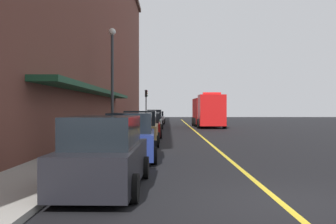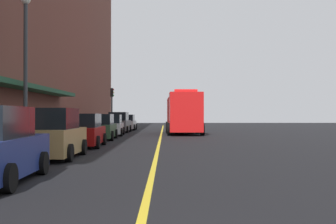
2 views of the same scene
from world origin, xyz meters
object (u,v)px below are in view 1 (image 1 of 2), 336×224
(parked_car_5, at_px, (151,121))
(fire_truck, at_px, (207,111))
(parked_car_4, at_px, (150,123))
(parking_meter_0, at_px, (128,121))
(parked_car_7, at_px, (156,118))
(parking_meter_1, at_px, (130,121))
(parked_car_1, at_px, (130,138))
(street_lamp_left, at_px, (111,71))
(parked_car_3, at_px, (147,126))
(traffic_light_near, at_px, (145,100))
(parked_car_2, at_px, (140,129))
(parked_car_6, at_px, (154,118))
(parked_car_0, at_px, (104,155))

(parked_car_5, xyz_separation_m, fire_truck, (5.94, 3.07, 0.96))
(parked_car_4, bearing_deg, parking_meter_0, 160.72)
(parked_car_7, xyz_separation_m, parking_meter_1, (-1.47, -20.34, 0.28))
(parked_car_5, bearing_deg, parked_car_7, -2.71)
(parked_car_1, relative_size, fire_truck, 0.50)
(parked_car_4, bearing_deg, fire_truck, -36.41)
(parking_meter_1, height_order, street_lamp_left, street_lamp_left)
(parked_car_1, xyz_separation_m, fire_truck, (5.82, 26.05, 0.88))
(parked_car_3, height_order, parking_meter_1, parked_car_3)
(parking_meter_0, relative_size, traffic_light_near, 0.31)
(parked_car_7, height_order, street_lamp_left, street_lamp_left)
(street_lamp_left, distance_m, traffic_light_near, 25.24)
(parked_car_2, height_order, parking_meter_1, parked_car_2)
(parked_car_1, xyz_separation_m, parking_meter_1, (-1.43, 14.46, 0.20))
(parked_car_6, height_order, fire_truck, fire_truck)
(parked_car_4, relative_size, traffic_light_near, 1.06)
(parked_car_3, distance_m, parked_car_5, 11.55)
(parked_car_3, height_order, traffic_light_near, traffic_light_near)
(parked_car_5, relative_size, traffic_light_near, 0.98)
(parked_car_2, relative_size, traffic_light_near, 0.99)
(parked_car_5, distance_m, parking_meter_1, 8.63)
(parked_car_2, height_order, street_lamp_left, street_lamp_left)
(parked_car_7, bearing_deg, parking_meter_1, 176.22)
(fire_truck, height_order, parking_meter_1, fire_truck)
(parked_car_2, distance_m, parking_meter_0, 7.60)
(traffic_light_near, bearing_deg, parked_car_7, 31.26)
(parked_car_1, height_order, street_lamp_left, street_lamp_left)
(parked_car_1, relative_size, parked_car_2, 1.05)
(parked_car_4, xyz_separation_m, traffic_light_near, (-1.34, 16.29, 2.36))
(parked_car_5, distance_m, fire_truck, 6.75)
(parked_car_4, height_order, fire_truck, fire_truck)
(parked_car_2, xyz_separation_m, traffic_light_near, (-1.36, 28.16, 2.27))
(fire_truck, xyz_separation_m, parking_meter_1, (-7.25, -11.59, -0.68))
(parked_car_2, height_order, parked_car_6, parked_car_2)
(parked_car_3, distance_m, parked_car_6, 17.56)
(parked_car_3, bearing_deg, fire_truck, -22.87)
(parked_car_0, bearing_deg, parked_car_2, 0.78)
(parked_car_3, xyz_separation_m, traffic_light_near, (-1.43, 22.51, 2.35))
(parked_car_4, distance_m, fire_truck, 10.29)
(parking_meter_1, bearing_deg, parking_meter_0, -90.00)
(street_lamp_left, bearing_deg, parking_meter_0, 82.42)
(parked_car_5, bearing_deg, parking_meter_1, 169.31)
(parked_car_7, height_order, parking_meter_1, parked_car_7)
(traffic_light_near, bearing_deg, parked_car_6, -75.29)
(parked_car_2, distance_m, parked_car_6, 23.21)
(parked_car_0, height_order, parked_car_7, parked_car_0)
(parked_car_1, bearing_deg, parking_meter_1, 3.73)
(parked_car_3, relative_size, parking_meter_1, 3.27)
(parked_car_7, height_order, parking_meter_0, parked_car_7)
(parked_car_2, bearing_deg, traffic_light_near, 2.15)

